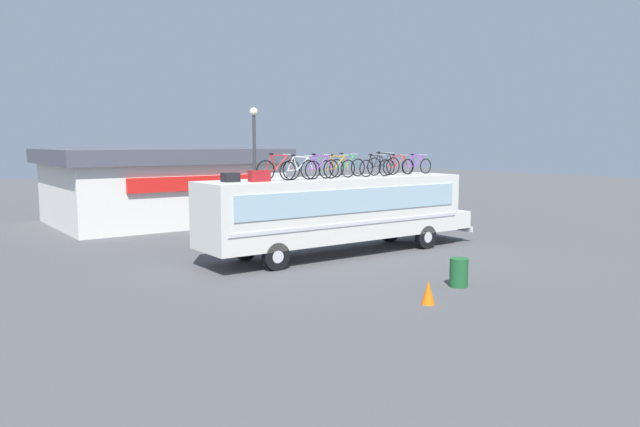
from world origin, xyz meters
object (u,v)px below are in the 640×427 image
Objects in this scene: rooftop_bicycle_3 at (320,168)px; traffic_cone at (428,292)px; bus at (340,209)px; rooftop_bicycle_1 at (279,169)px; luggage_bag_1 at (230,177)px; rooftop_bicycle_6 at (376,167)px; street_lamp at (254,158)px; rooftop_bicycle_5 at (347,167)px; rooftop_bicycle_8 at (398,166)px; luggage_bag_2 at (259,176)px; rooftop_bicycle_9 at (417,165)px; rooftop_bicycle_2 at (300,169)px; trash_bin at (459,272)px; rooftop_bicycle_4 at (337,168)px; rooftop_bicycle_7 at (384,165)px.

traffic_cone is at bearing -100.86° from rooftop_bicycle_3.
rooftop_bicycle_1 reaches higher than bus.
luggage_bag_1 is at bearing 171.22° from rooftop_bicycle_3.
street_lamp reaches higher than rooftop_bicycle_6.
rooftop_bicycle_5 is 1.04× the size of rooftop_bicycle_8.
rooftop_bicycle_6 is 5.92m from street_lamp.
rooftop_bicycle_5 is 1.07× the size of rooftop_bicycle_6.
rooftop_bicycle_5 is (3.47, 0.52, -0.01)m from rooftop_bicycle_1.
luggage_bag_2 is 6.12m from street_lamp.
rooftop_bicycle_9 is at bearing 1.33° from bus.
street_lamp is (3.73, 4.93, 0.51)m from luggage_bag_1.
rooftop_bicycle_5 reaches higher than rooftop_bicycle_9.
rooftop_bicycle_8 is at bearing 0.44° from luggage_bag_1.
rooftop_bicycle_3 reaches higher than rooftop_bicycle_2.
rooftop_bicycle_6 is at bearing 72.95° from trash_bin.
rooftop_bicycle_8 is 2.65× the size of traffic_cone.
bus is at bearing 167.06° from rooftop_bicycle_6.
rooftop_bicycle_4 is at bearing -152.03° from rooftop_bicycle_5.
rooftop_bicycle_1 is at bearing -174.14° from bus.
trash_bin is 1.35× the size of traffic_cone.
rooftop_bicycle_3 reaches higher than luggage_bag_2.
rooftop_bicycle_7 is at bearing 56.25° from traffic_cone.
rooftop_bicycle_9 is (4.50, 0.32, -0.02)m from rooftop_bicycle_4.
bus is 7.72m from traffic_cone.
rooftop_bicycle_2 reaches higher than rooftop_bicycle_9.
luggage_bag_2 is at bearing -175.19° from rooftop_bicycle_7.
rooftop_bicycle_3 is (0.86, -0.02, 0.01)m from rooftop_bicycle_2.
rooftop_bicycle_5 reaches higher than rooftop_bicycle_4.
trash_bin is (1.74, -5.93, -2.93)m from rooftop_bicycle_2.
bus is 6.87× the size of rooftop_bicycle_7.
rooftop_bicycle_7 is (5.36, 0.51, -0.00)m from rooftop_bicycle_1.
bus is at bearing 5.86° from rooftop_bicycle_1.
rooftop_bicycle_8 is at bearing -0.18° from rooftop_bicycle_5.
rooftop_bicycle_4 is at bearing -172.96° from rooftop_bicycle_8.
rooftop_bicycle_6 is (2.71, 0.03, -0.02)m from rooftop_bicycle_3.
rooftop_bicycle_4 is (3.41, 0.08, 0.19)m from luggage_bag_2.
traffic_cone is at bearing -127.87° from rooftop_bicycle_8.
traffic_cone is at bearing -97.68° from street_lamp.
rooftop_bicycle_3 is at bearing 79.14° from traffic_cone.
rooftop_bicycle_3 is 0.91m from rooftop_bicycle_4.
rooftop_bicycle_8 is 6.36m from street_lamp.
rooftop_bicycle_1 is (0.78, 0.01, 0.21)m from luggage_bag_2.
rooftop_bicycle_7 reaches higher than luggage_bag_2.
rooftop_bicycle_6 is 1.81m from rooftop_bicycle_8.
trash_bin is (-3.54, -6.50, -2.91)m from rooftop_bicycle_8.
rooftop_bicycle_3 is (-1.20, -0.37, 1.60)m from bus.
rooftop_bicycle_9 is (3.67, -0.12, -0.03)m from rooftop_bicycle_5.
rooftop_bicycle_3 is 1.02× the size of rooftop_bicycle_9.
luggage_bag_1 is at bearing -179.24° from rooftop_bicycle_5.
luggage_bag_2 is 6.16m from rooftop_bicycle_7.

